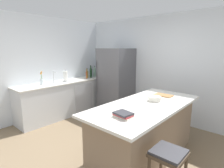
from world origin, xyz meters
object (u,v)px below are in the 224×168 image
object	(u,v)px
soda_bottle	(92,73)
flower_vase	(42,80)
sink_faucet	(54,77)
wine_bottle	(91,73)
paper_towel_roll	(65,76)
refrigerator	(116,81)
bar_stool	(168,161)
vinegar_bottle	(87,75)
cutting_board	(163,95)
gin_bottle	(95,72)
hot_sauce_bottle	(95,74)
olive_oil_bottle	(87,74)
kitchen_island	(145,131)
mixing_bowl	(154,99)
cookbook_stack	(123,115)
syrup_bottle	(100,73)

from	to	relation	value
soda_bottle	flower_vase	bearing A→B (deg)	-91.17
sink_faucet	wine_bottle	xyz separation A→B (m)	(0.09, 1.18, -0.01)
sink_faucet	paper_towel_roll	distance (m)	0.32
refrigerator	soda_bottle	size ratio (longest dim) A/B	5.81
bar_stool	flower_vase	world-z (taller)	flower_vase
vinegar_bottle	refrigerator	bearing A→B (deg)	26.02
paper_towel_roll	vinegar_bottle	xyz separation A→B (m)	(0.07, 0.67, -0.03)
soda_bottle	vinegar_bottle	bearing A→B (deg)	-74.33
bar_stool	cutting_board	bearing A→B (deg)	118.74
bar_stool	gin_bottle	world-z (taller)	gin_bottle
flower_vase	wine_bottle	xyz separation A→B (m)	(0.08, 1.52, 0.04)
hot_sauce_bottle	olive_oil_bottle	world-z (taller)	olive_oil_bottle
bar_stool	gin_bottle	distance (m)	3.93
kitchen_island	mixing_bowl	distance (m)	0.55
cookbook_stack	cutting_board	distance (m)	1.35
gin_bottle	olive_oil_bottle	world-z (taller)	gin_bottle
refrigerator	cutting_board	xyz separation A→B (m)	(1.78, -0.70, 0.04)
refrigerator	paper_towel_roll	xyz separation A→B (m)	(-0.87, -1.06, 0.16)
vinegar_bottle	cookbook_stack	world-z (taller)	vinegar_bottle
olive_oil_bottle	flower_vase	bearing A→B (deg)	-91.49
kitchen_island	flower_vase	bearing A→B (deg)	-172.59
refrigerator	vinegar_bottle	distance (m)	0.90
sink_faucet	olive_oil_bottle	world-z (taller)	sink_faucet
paper_towel_roll	hot_sauce_bottle	bearing A→B (deg)	92.54
sink_faucet	mixing_bowl	xyz separation A→B (m)	(2.74, 0.26, -0.12)
kitchen_island	sink_faucet	world-z (taller)	sink_faucet
syrup_bottle	cookbook_stack	xyz separation A→B (m)	(2.68, -2.22, -0.06)
flower_vase	soda_bottle	xyz separation A→B (m)	(0.03, 1.61, 0.02)
refrigerator	cookbook_stack	distance (m)	2.77
paper_towel_roll	wine_bottle	size ratio (longest dim) A/B	0.85
paper_towel_roll	soda_bottle	size ratio (longest dim) A/B	1.01
refrigerator	flower_vase	distance (m)	1.95
kitchen_island	olive_oil_bottle	bearing A→B (deg)	158.40
gin_bottle	vinegar_bottle	bearing A→B (deg)	-80.76
kitchen_island	paper_towel_roll	bearing A→B (deg)	173.59
olive_oil_bottle	hot_sauce_bottle	bearing A→B (deg)	97.19
cookbook_stack	cutting_board	size ratio (longest dim) A/B	0.75
sink_faucet	olive_oil_bottle	bearing A→B (deg)	87.46
refrigerator	paper_towel_roll	bearing A→B (deg)	-129.39
kitchen_island	refrigerator	xyz separation A→B (m)	(-1.80, 1.36, 0.43)
sink_faucet	paper_towel_roll	bearing A→B (deg)	80.96
cookbook_stack	kitchen_island	bearing A→B (deg)	96.15
mixing_bowl	refrigerator	bearing A→B (deg)	148.31
syrup_bottle	olive_oil_bottle	xyz separation A→B (m)	(-0.07, -0.48, 0.02)
wine_bottle	cutting_board	size ratio (longest dim) A/B	1.11
flower_vase	olive_oil_bottle	distance (m)	1.41
mixing_bowl	cookbook_stack	bearing A→B (deg)	-86.45
sink_faucet	bar_stool	bearing A→B (deg)	-10.38
gin_bottle	mixing_bowl	bearing A→B (deg)	-22.50
wine_bottle	mixing_bowl	world-z (taller)	wine_bottle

